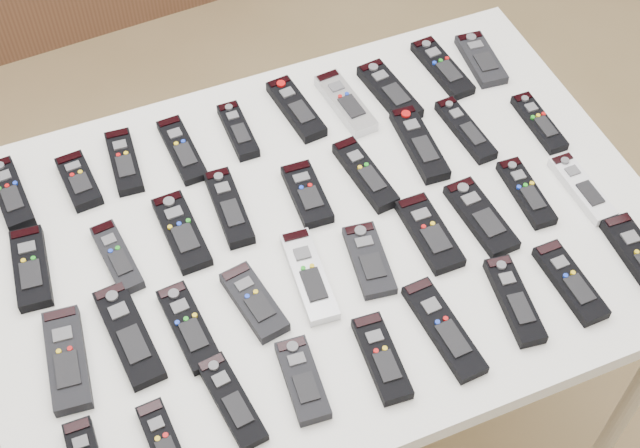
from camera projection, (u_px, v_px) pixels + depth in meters
name	position (u px, v px, depth m)	size (l,w,h in m)	color
ground	(357.00, 383.00, 2.32)	(4.00, 4.00, 0.00)	olive
table	(320.00, 249.00, 1.70)	(1.25, 0.88, 0.78)	white
remote_0	(11.00, 194.00, 1.69)	(0.05, 0.17, 0.02)	black
remote_1	(79.00, 181.00, 1.71)	(0.05, 0.13, 0.02)	black
remote_2	(124.00, 162.00, 1.74)	(0.05, 0.16, 0.02)	black
remote_3	(182.00, 150.00, 1.76)	(0.05, 0.17, 0.02)	black
remote_4	(238.00, 131.00, 1.79)	(0.04, 0.15, 0.02)	black
remote_5	(296.00, 109.00, 1.83)	(0.05, 0.18, 0.02)	black
remote_6	(345.00, 103.00, 1.84)	(0.05, 0.18, 0.02)	#B7B7BC
remote_7	(389.00, 92.00, 1.86)	(0.06, 0.18, 0.02)	black
remote_8	(442.00, 68.00, 1.91)	(0.05, 0.18, 0.02)	black
remote_9	(481.00, 59.00, 1.92)	(0.06, 0.16, 0.02)	black
remote_10	(31.00, 268.00, 1.59)	(0.06, 0.17, 0.02)	black
remote_11	(117.00, 257.00, 1.60)	(0.05, 0.16, 0.02)	black
remote_12	(182.00, 232.00, 1.64)	(0.06, 0.18, 0.02)	black
remote_13	(229.00, 207.00, 1.67)	(0.05, 0.18, 0.02)	black
remote_14	(307.00, 194.00, 1.69)	(0.06, 0.15, 0.02)	black
remote_15	(365.00, 174.00, 1.72)	(0.05, 0.18, 0.02)	black
remote_16	(419.00, 144.00, 1.77)	(0.05, 0.19, 0.02)	black
remote_17	(465.00, 130.00, 1.79)	(0.04, 0.17, 0.02)	black
remote_18	(539.00, 123.00, 1.81)	(0.04, 0.16, 0.02)	black
remote_19	(67.00, 359.00, 1.47)	(0.06, 0.19, 0.02)	black
remote_20	(129.00, 335.00, 1.50)	(0.06, 0.20, 0.02)	black
remote_21	(189.00, 327.00, 1.51)	(0.05, 0.17, 0.02)	black
remote_22	(254.00, 302.00, 1.54)	(0.06, 0.15, 0.02)	black
remote_23	(309.00, 276.00, 1.58)	(0.05, 0.19, 0.02)	#B7B7BC
remote_24	(369.00, 260.00, 1.60)	(0.06, 0.15, 0.02)	black
remote_25	(429.00, 233.00, 1.63)	(0.06, 0.17, 0.02)	black
remote_26	(481.00, 217.00, 1.66)	(0.06, 0.18, 0.02)	black
remote_27	(526.00, 193.00, 1.69)	(0.05, 0.16, 0.02)	black
remote_28	(582.00, 188.00, 1.70)	(0.05, 0.17, 0.02)	silver
remote_30	(164.00, 445.00, 1.38)	(0.04, 0.15, 0.02)	black
remote_31	(232.00, 401.00, 1.43)	(0.05, 0.17, 0.02)	black
remote_32	(303.00, 380.00, 1.45)	(0.05, 0.15, 0.02)	black
remote_33	(382.00, 358.00, 1.48)	(0.05, 0.16, 0.02)	black
remote_34	(444.00, 329.00, 1.51)	(0.05, 0.20, 0.02)	black
remote_35	(514.00, 300.00, 1.54)	(0.05, 0.18, 0.02)	black
remote_36	(570.00, 282.00, 1.57)	(0.05, 0.17, 0.02)	black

